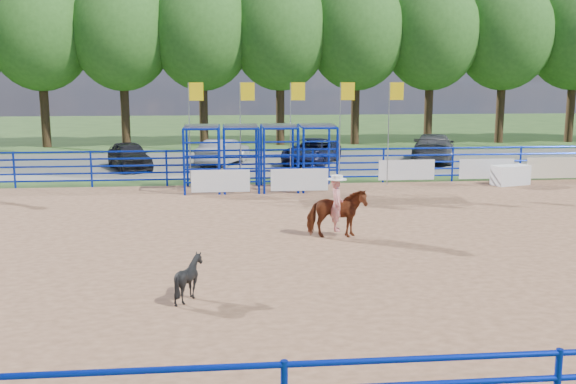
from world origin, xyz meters
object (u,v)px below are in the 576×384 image
object	(u,v)px
car_b	(223,152)
car_c	(311,151)
calf	(189,278)
horse_and_rider	(337,208)
announcer_table	(510,175)
car_a	(129,155)
car_d	(433,148)

from	to	relation	value
car_b	car_c	bearing A→B (deg)	-159.30
calf	car_c	size ratio (longest dim) A/B	0.19
horse_and_rider	car_b	distance (m)	15.94
announcer_table	horse_and_rider	distance (m)	11.85
announcer_table	car_a	bearing A→B (deg)	159.06
car_b	car_c	xyz separation A→B (m)	(4.50, -0.25, -0.01)
announcer_table	car_d	world-z (taller)	car_d
car_b	horse_and_rider	bearing A→B (deg)	125.36
calf	car_b	world-z (taller)	car_b
calf	car_b	bearing A→B (deg)	-22.83
announcer_table	horse_and_rider	xyz separation A→B (m)	(-8.67, -8.08, 0.44)
announcer_table	calf	world-z (taller)	calf
calf	car_d	distance (m)	23.50
car_b	car_d	bearing A→B (deg)	-155.63
car_a	horse_and_rider	bearing A→B (deg)	-82.61
car_b	announcer_table	bearing A→B (deg)	171.40
announcer_table	car_a	distance (m)	17.50
announcer_table	horse_and_rider	bearing A→B (deg)	-137.01
announcer_table	car_b	world-z (taller)	car_b
calf	car_a	size ratio (longest dim) A/B	0.23
announcer_table	car_c	bearing A→B (deg)	135.13
announcer_table	car_a	size ratio (longest dim) A/B	0.39
car_a	car_c	distance (m)	9.08
announcer_table	car_b	bearing A→B (deg)	147.47
announcer_table	car_c	distance (m)	10.33
horse_and_rider	car_d	size ratio (longest dim) A/B	0.48
announcer_table	car_b	size ratio (longest dim) A/B	0.38
car_d	calf	bearing A→B (deg)	80.51
announcer_table	horse_and_rider	world-z (taller)	horse_and_rider
car_d	car_c	bearing A→B (deg)	23.24
horse_and_rider	car_d	distance (m)	17.57
car_b	car_c	size ratio (longest dim) A/B	0.85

